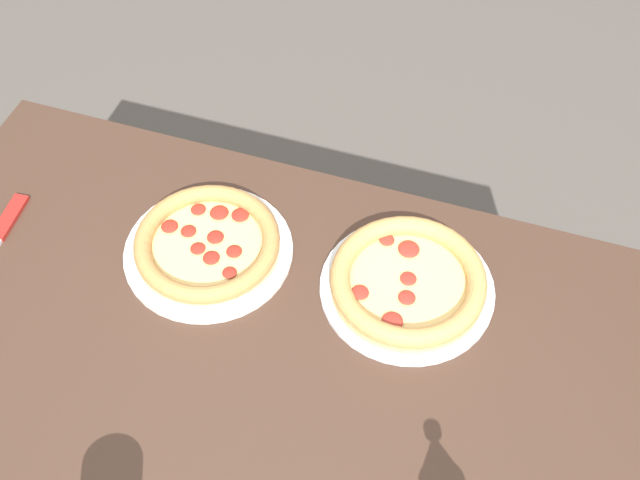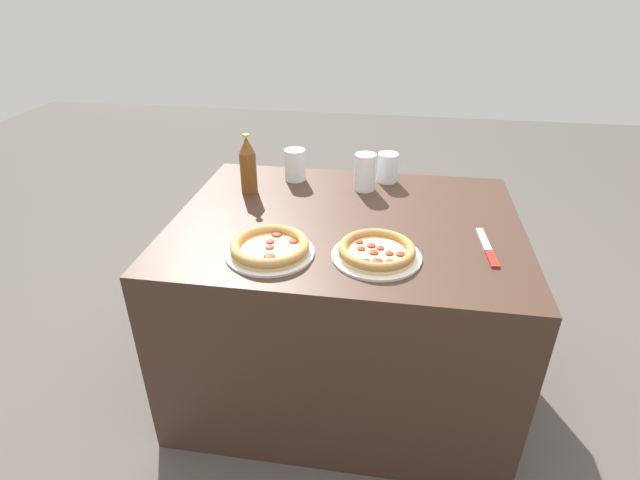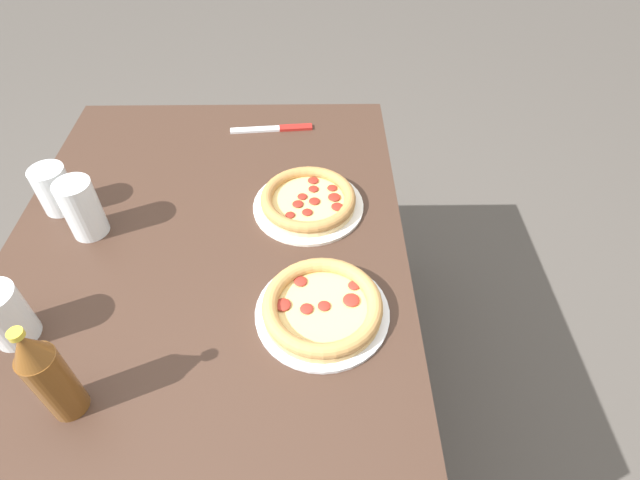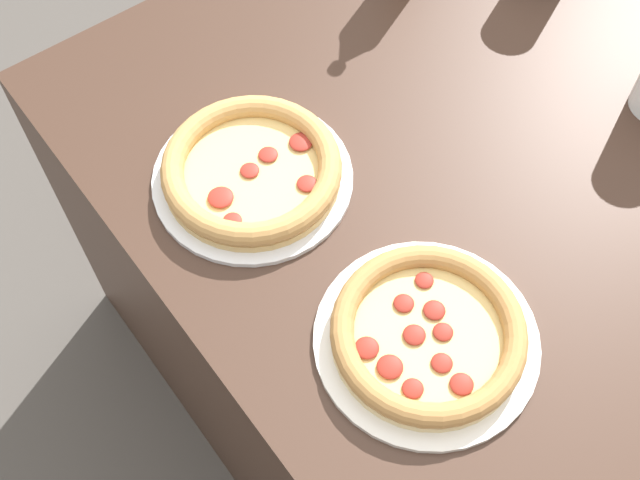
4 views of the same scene
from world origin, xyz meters
TOP-DOWN VIEW (x-y plane):
  - ground_plane at (0.00, 0.00)m, footprint 8.00×8.00m
  - table at (0.00, 0.00)m, footprint 1.18×0.91m
  - pizza_veggie at (-0.20, -0.27)m, footprint 0.27×0.27m
  - pizza_pepperoni at (0.12, -0.24)m, footprint 0.27×0.27m

SIDE VIEW (x-z plane):
  - ground_plane at x=0.00m, z-range 0.00..0.00m
  - table at x=0.00m, z-range 0.00..0.71m
  - pizza_pepperoni at x=0.12m, z-range 0.71..0.75m
  - pizza_veggie at x=-0.20m, z-range 0.71..0.75m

